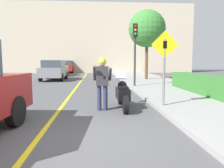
{
  "coord_description": "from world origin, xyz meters",
  "views": [
    {
      "loc": [
        0.63,
        -4.31,
        1.61
      ],
      "look_at": [
        1.17,
        3.17,
        0.82
      ],
      "focal_mm": 35.0,
      "sensor_mm": 36.0,
      "label": 1
    }
  ],
  "objects": [
    {
      "name": "parked_car_silver",
      "position": [
        -3.6,
        20.14,
        0.86
      ],
      "size": [
        1.88,
        4.2,
        1.68
      ],
      "color": "black",
      "rests_on": "ground"
    },
    {
      "name": "road_center_line",
      "position": [
        -0.6,
        6.0,
        0.0
      ],
      "size": [
        0.12,
        36.0,
        0.01
      ],
      "color": "yellow",
      "rests_on": "ground"
    },
    {
      "name": "street_tree",
      "position": [
        4.73,
        13.35,
        4.18
      ],
      "size": [
        2.97,
        2.97,
        5.56
      ],
      "color": "brown",
      "rests_on": "sidewalk_curb"
    },
    {
      "name": "motorcycle",
      "position": [
        1.52,
        2.98,
        0.49
      ],
      "size": [
        0.62,
        2.09,
        1.27
      ],
      "color": "black",
      "rests_on": "ground"
    },
    {
      "name": "crossing_sign",
      "position": [
        2.87,
        2.77,
        1.61
      ],
      "size": [
        0.91,
        0.08,
        2.46
      ],
      "color": "slate",
      "rests_on": "sidewalk_curb"
    },
    {
      "name": "building_backdrop",
      "position": [
        0.0,
        26.0,
        4.7
      ],
      "size": [
        28.0,
        1.2,
        9.39
      ],
      "color": "beige",
      "rests_on": "ground"
    },
    {
      "name": "sidewalk_curb",
      "position": [
        4.8,
        4.0,
        0.07
      ],
      "size": [
        4.4,
        44.0,
        0.13
      ],
      "color": "gray",
      "rests_on": "ground"
    },
    {
      "name": "hedge_row",
      "position": [
        5.6,
        5.51,
        0.55
      ],
      "size": [
        0.9,
        5.68,
        0.84
      ],
      "color": "#33702D",
      "rests_on": "sidewalk_curb"
    },
    {
      "name": "ground_plane",
      "position": [
        0.0,
        0.0,
        0.0
      ],
      "size": [
        80.0,
        80.0,
        0.0
      ],
      "primitive_type": "plane",
      "color": "#4C4C4F"
    },
    {
      "name": "parked_car_grey",
      "position": [
        -2.95,
        14.5,
        0.86
      ],
      "size": [
        1.88,
        4.2,
        1.68
      ],
      "color": "black",
      "rests_on": "ground"
    },
    {
      "name": "person_biker",
      "position": [
        0.82,
        2.74,
        1.06
      ],
      "size": [
        0.59,
        0.47,
        1.73
      ],
      "color": "#282D4C",
      "rests_on": "ground"
    },
    {
      "name": "traffic_light",
      "position": [
        2.93,
        8.64,
        2.68
      ],
      "size": [
        0.26,
        0.3,
        3.66
      ],
      "color": "#2D2D30",
      "rests_on": "sidewalk_curb"
    },
    {
      "name": "parked_car_red",
      "position": [
        -3.32,
        25.54,
        0.86
      ],
      "size": [
        1.88,
        4.2,
        1.68
      ],
      "color": "black",
      "rests_on": "ground"
    }
  ]
}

